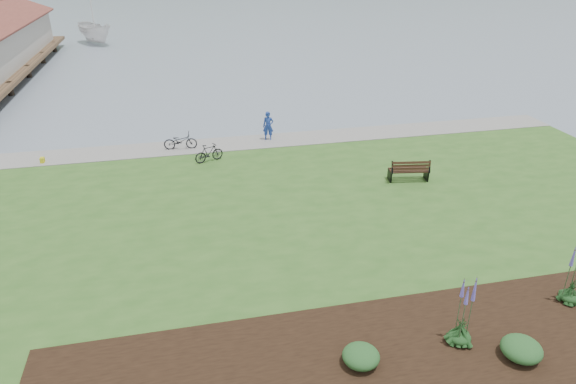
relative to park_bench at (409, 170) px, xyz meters
name	(u,v)px	position (x,y,z in m)	size (l,w,h in m)	color
ground	(295,203)	(-5.37, -0.30, -0.94)	(600.00, 600.00, 0.00)	slate
lawn	(307,221)	(-5.37, -2.30, -0.74)	(34.00, 20.00, 0.40)	#305C20
shoreline_path	(266,141)	(-5.37, 6.60, -0.52)	(34.00, 2.20, 0.03)	gray
garden_bed	(486,337)	(-2.37, -10.10, -0.52)	(24.00, 4.40, 0.04)	black
park_bench	(409,170)	(0.00, 0.00, 0.00)	(1.84, 0.98, 1.08)	black
person	(268,124)	(-5.18, 6.80, 0.39)	(0.68, 0.47, 1.86)	navy
bicycle_a	(180,141)	(-9.94, 6.41, -0.09)	(1.72, 0.60, 0.90)	black
bicycle_b	(209,153)	(-8.62, 4.34, -0.09)	(1.50, 0.43, 0.90)	black
sailboat	(97,44)	(-18.04, 43.75, -0.94)	(10.70, 10.89, 28.20)	silver
pannier	(42,160)	(-16.65, 5.95, -0.39)	(0.17, 0.27, 0.29)	gold
echium_0	(463,316)	(-3.18, -10.09, 0.36)	(0.62, 0.62, 2.24)	#143816
shrub_0	(361,356)	(-6.04, -10.28, -0.26)	(0.96, 0.96, 0.48)	#1E4C21
shrub_1	(521,349)	(-1.93, -10.97, -0.24)	(1.05, 1.05, 0.52)	#1E4C21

